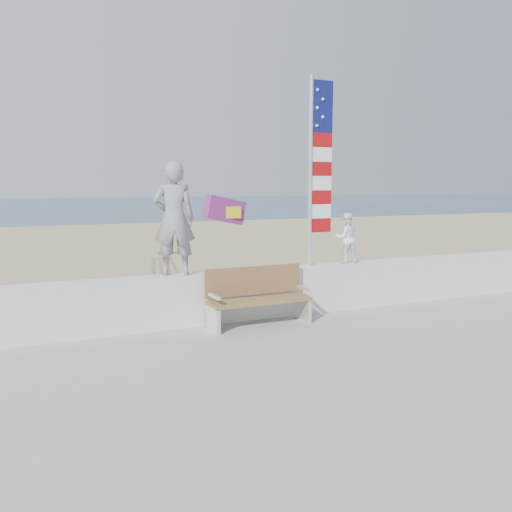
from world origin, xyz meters
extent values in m
plane|color=#314A63|center=(0.00, 0.00, 0.00)|extent=(220.00, 220.00, 0.00)
cube|color=tan|center=(0.00, 9.00, 0.04)|extent=(90.00, 40.00, 0.08)
cube|color=silver|center=(0.00, 2.00, 0.63)|extent=(30.00, 0.35, 0.90)
imported|color=gray|center=(-1.22, 2.00, 2.03)|extent=(0.80, 0.64, 1.90)
imported|color=white|center=(2.22, 2.00, 1.57)|extent=(0.53, 0.45, 0.98)
cube|color=olive|center=(0.12, 1.45, 0.62)|extent=(1.80, 0.50, 0.06)
cube|color=brown|center=(0.12, 1.72, 0.93)|extent=(1.80, 0.05, 0.50)
cube|color=silver|center=(-0.73, 1.45, 0.38)|extent=(0.06, 0.50, 0.40)
cube|color=silver|center=(-0.73, 1.40, 0.78)|extent=(0.06, 0.45, 0.05)
cube|color=white|center=(0.97, 1.45, 0.38)|extent=(0.06, 0.50, 0.40)
cube|color=silver|center=(0.97, 1.40, 0.78)|extent=(0.06, 0.45, 0.05)
cylinder|color=white|center=(1.40, 2.00, 2.83)|extent=(0.08, 0.08, 3.50)
cube|color=#0F1451|center=(1.64, 2.00, 4.03)|extent=(0.44, 0.02, 0.95)
cube|color=#9E0A0C|center=(1.64, 2.00, 1.84)|extent=(0.44, 0.02, 0.26)
cube|color=white|center=(1.64, 2.00, 2.10)|extent=(0.44, 0.02, 0.26)
cube|color=#9E0A0C|center=(1.64, 2.00, 2.37)|extent=(0.44, 0.02, 0.26)
cube|color=white|center=(1.64, 2.00, 2.63)|extent=(0.44, 0.02, 0.26)
cube|color=#9E0A0C|center=(1.64, 2.00, 2.89)|extent=(0.44, 0.02, 0.26)
cube|color=white|center=(1.64, 2.00, 3.16)|extent=(0.44, 0.02, 0.26)
cube|color=#9E0A0C|center=(1.64, 2.00, 3.42)|extent=(0.44, 0.02, 0.26)
sphere|color=white|center=(1.52, 1.98, 3.68)|extent=(0.06, 0.06, 0.06)
sphere|color=white|center=(1.64, 1.98, 3.84)|extent=(0.06, 0.06, 0.06)
sphere|color=white|center=(1.52, 1.98, 4.00)|extent=(0.06, 0.06, 0.06)
sphere|color=white|center=(1.64, 1.98, 4.16)|extent=(0.06, 0.06, 0.06)
sphere|color=white|center=(1.52, 1.98, 4.32)|extent=(0.06, 0.06, 0.06)
cube|color=red|center=(0.28, 3.53, 2.09)|extent=(0.96, 0.40, 0.64)
cube|color=yellow|center=(0.43, 3.53, 2.04)|extent=(0.33, 0.25, 0.24)
camera|label=1|loc=(-3.73, -6.82, 2.60)|focal=38.00mm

